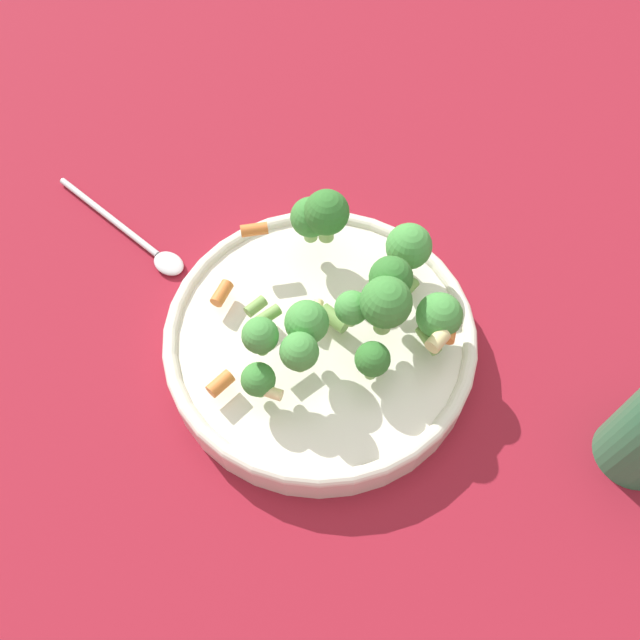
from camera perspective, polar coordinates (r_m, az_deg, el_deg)
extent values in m
plane|color=maroon|center=(0.60, 0.00, -2.65)|extent=(3.00, 3.00, 0.00)
cylinder|color=silver|center=(0.59, 0.00, -1.90)|extent=(0.29, 0.29, 0.03)
torus|color=silver|center=(0.57, 0.00, -1.11)|extent=(0.29, 0.29, 0.01)
cylinder|color=#8CB766|center=(0.57, 10.45, -0.91)|extent=(0.01, 0.01, 0.01)
sphere|color=#479342|center=(0.55, 10.85, 0.40)|extent=(0.04, 0.04, 0.04)
cylinder|color=#8CB766|center=(0.53, -1.18, -1.51)|extent=(0.01, 0.01, 0.02)
sphere|color=#479342|center=(0.51, -1.22, -0.21)|extent=(0.04, 0.04, 0.04)
cylinder|color=#8CB766|center=(0.51, -1.84, -3.95)|extent=(0.01, 0.01, 0.01)
sphere|color=#479342|center=(0.49, -1.91, -2.90)|extent=(0.03, 0.03, 0.03)
cylinder|color=#8CB766|center=(0.53, -5.50, -6.30)|extent=(0.01, 0.01, 0.01)
sphere|color=#3D8438|center=(0.52, -5.67, -5.43)|extent=(0.03, 0.03, 0.03)
cylinder|color=#8CB766|center=(0.60, -0.86, 7.96)|extent=(0.01, 0.01, 0.01)
sphere|color=#3D8438|center=(0.59, -0.89, 9.38)|extent=(0.04, 0.04, 0.04)
cylinder|color=#8CB766|center=(0.54, 4.67, -4.60)|extent=(0.01, 0.01, 0.02)
sphere|color=#33722D|center=(0.52, 4.83, -3.58)|extent=(0.03, 0.03, 0.03)
cylinder|color=#8CB766|center=(0.55, 6.25, 2.33)|extent=(0.01, 0.01, 0.02)
sphere|color=#33722D|center=(0.53, 6.50, 3.84)|extent=(0.04, 0.04, 0.04)
cylinder|color=#8CB766|center=(0.60, 7.82, 5.13)|extent=(0.02, 0.02, 0.02)
sphere|color=#479342|center=(0.58, 8.13, 6.69)|extent=(0.04, 0.04, 0.04)
cylinder|color=#8CB766|center=(0.54, 5.77, -0.09)|extent=(0.02, 0.02, 0.02)
sphere|color=#3D8438|center=(0.51, 6.05, 1.62)|extent=(0.04, 0.04, 0.04)
cylinder|color=#8CB766|center=(0.59, 0.58, 8.11)|extent=(0.01, 0.01, 0.02)
sphere|color=#33722D|center=(0.57, 0.60, 9.81)|extent=(0.04, 0.04, 0.04)
cylinder|color=#8CB766|center=(0.54, 2.85, 0.11)|extent=(0.01, 0.01, 0.01)
sphere|color=#479342|center=(0.52, 2.93, 1.13)|extent=(0.03, 0.03, 0.03)
cylinder|color=#8CB766|center=(0.52, -5.32, -2.45)|extent=(0.01, 0.01, 0.01)
sphere|color=#479342|center=(0.50, -5.49, -1.41)|extent=(0.03, 0.03, 0.03)
cylinder|color=orange|center=(0.55, 11.82, -0.98)|extent=(0.02, 0.02, 0.01)
cylinder|color=#729E4C|center=(0.56, 1.49, -0.22)|extent=(0.03, 0.03, 0.01)
cylinder|color=orange|center=(0.54, -9.10, -5.76)|extent=(0.03, 0.02, 0.01)
cylinder|color=beige|center=(0.57, -0.81, 0.46)|extent=(0.02, 0.03, 0.01)
cylinder|color=orange|center=(0.57, 6.49, 3.73)|extent=(0.03, 0.02, 0.01)
cylinder|color=#729E4C|center=(0.58, 8.04, 2.72)|extent=(0.03, 0.02, 0.01)
cylinder|color=orange|center=(0.59, -6.03, 8.23)|extent=(0.03, 0.02, 0.01)
cylinder|color=#729E4C|center=(0.53, -4.96, 0.27)|extent=(0.03, 0.02, 0.01)
cylinder|color=beige|center=(0.51, -4.61, -6.58)|extent=(0.02, 0.02, 0.01)
cylinder|color=#729E4C|center=(0.57, -5.89, 1.25)|extent=(0.02, 0.02, 0.01)
cylinder|color=orange|center=(0.58, -8.97, 2.43)|extent=(0.03, 0.03, 0.01)
cylinder|color=beige|center=(0.53, 10.71, -1.83)|extent=(0.02, 0.02, 0.01)
cylinder|color=#729E4C|center=(0.55, 9.88, -1.80)|extent=(0.01, 0.03, 0.01)
cylinder|color=silver|center=(0.73, -18.81, 8.98)|extent=(0.08, 0.15, 0.01)
ellipsoid|color=silver|center=(0.67, -13.66, 5.04)|extent=(0.04, 0.04, 0.01)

